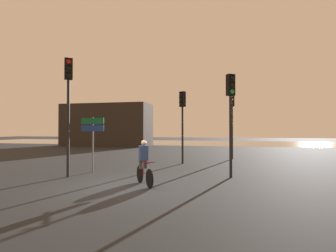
# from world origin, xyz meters

# --- Properties ---
(ground_plane) EXTENTS (120.00, 120.00, 0.00)m
(ground_plane) POSITION_xyz_m (0.00, 0.00, 0.00)
(ground_plane) COLOR black
(water_strip) EXTENTS (80.00, 16.00, 0.01)m
(water_strip) POSITION_xyz_m (0.00, 31.75, 0.00)
(water_strip) COLOR gray
(water_strip) RESTS_ON ground
(distant_building) EXTENTS (11.04, 4.00, 5.23)m
(distant_building) POSITION_xyz_m (-11.34, 21.75, 2.61)
(distant_building) COLOR #2D2823
(distant_building) RESTS_ON ground
(traffic_light_near_right) EXTENTS (0.40, 0.42, 4.33)m
(traffic_light_near_right) POSITION_xyz_m (3.76, 2.59, 3.01)
(traffic_light_near_right) COLOR black
(traffic_light_near_right) RESTS_ON ground
(traffic_light_near_left) EXTENTS (0.41, 0.42, 5.03)m
(traffic_light_near_left) POSITION_xyz_m (-2.94, 1.13, 3.46)
(traffic_light_near_left) COLOR black
(traffic_light_near_left) RESTS_ON ground
(traffic_light_center) EXTENTS (0.40, 0.42, 4.26)m
(traffic_light_center) POSITION_xyz_m (1.02, 6.54, 2.97)
(traffic_light_center) COLOR black
(traffic_light_center) RESTS_ON ground
(traffic_light_far_right) EXTENTS (0.32, 0.34, 4.50)m
(traffic_light_far_right) POSITION_xyz_m (3.91, 9.65, 3.13)
(traffic_light_far_right) COLOR black
(traffic_light_far_right) RESTS_ON ground
(direction_sign_post) EXTENTS (1.10, 0.18, 2.60)m
(direction_sign_post) POSITION_xyz_m (-2.58, 2.53, 1.79)
(direction_sign_post) COLOR slate
(direction_sign_post) RESTS_ON ground
(cyclist) EXTENTS (1.07, 1.38, 1.62)m
(cyclist) POSITION_xyz_m (0.69, 0.32, 0.82)
(cyclist) COLOR black
(cyclist) RESTS_ON ground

